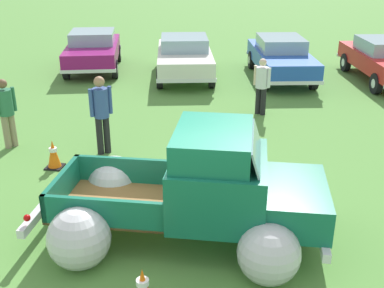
# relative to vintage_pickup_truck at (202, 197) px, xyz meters

# --- Properties ---
(ground_plane) EXTENTS (80.00, 80.00, 0.00)m
(ground_plane) POSITION_rel_vintage_pickup_truck_xyz_m (-0.39, -0.01, -0.76)
(ground_plane) COLOR #548C3D
(vintage_pickup_truck) EXTENTS (4.67, 2.86, 1.96)m
(vintage_pickup_truck) POSITION_rel_vintage_pickup_truck_xyz_m (0.00, 0.00, 0.00)
(vintage_pickup_truck) COLOR black
(vintage_pickup_truck) RESTS_ON ground
(show_car_0) EXTENTS (2.87, 4.47, 1.43)m
(show_car_0) POSITION_rel_vintage_pickup_truck_xyz_m (-5.63, 10.52, 0.02)
(show_car_0) COLOR black
(show_car_0) RESTS_ON ground
(show_car_1) EXTENTS (2.74, 4.56, 1.43)m
(show_car_1) POSITION_rel_vintage_pickup_truck_xyz_m (-2.04, 9.96, 0.03)
(show_car_1) COLOR black
(show_car_1) RESTS_ON ground
(show_car_2) EXTENTS (2.63, 4.81, 1.43)m
(show_car_2) POSITION_rel_vintage_pickup_truck_xyz_m (1.34, 10.40, 0.03)
(show_car_2) COLOR black
(show_car_2) RESTS_ON ground
(spectator_0) EXTENTS (0.50, 0.47, 1.59)m
(spectator_0) POSITION_rel_vintage_pickup_truck_xyz_m (0.77, 6.34, 0.14)
(spectator_0) COLOR black
(spectator_0) RESTS_ON ground
(spectator_1) EXTENTS (0.47, 0.49, 1.65)m
(spectator_1) POSITION_rel_vintage_pickup_truck_xyz_m (-5.00, 3.04, 0.18)
(spectator_1) COLOR gray
(spectator_1) RESTS_ON ground
(spectator_2) EXTENTS (0.48, 0.48, 1.82)m
(spectator_2) POSITION_rel_vintage_pickup_truck_xyz_m (-2.70, 3.03, 0.29)
(spectator_2) COLOR black
(spectator_2) RESTS_ON ground
(lane_cone_0) EXTENTS (0.36, 0.36, 0.63)m
(lane_cone_0) POSITION_rel_vintage_pickup_truck_xyz_m (-3.51, 2.12, -0.45)
(lane_cone_0) COLOR black
(lane_cone_0) RESTS_ON ground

